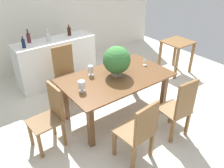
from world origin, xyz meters
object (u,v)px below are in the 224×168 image
object	(u,v)px
wine_bottle_clear	(23,43)
chair_far_left	(66,71)
chair_near_right	(179,107)
chair_head_end	(50,114)
wine_bottle_tall	(69,31)
chair_near_left	(140,130)
dining_table	(116,83)
crystal_vase_center_near	(91,70)
kitchen_counter	(57,61)
flower_centerpiece	(117,60)
wine_bottle_dark	(29,38)
side_table	(177,49)
wine_bottle_amber	(48,37)
crystal_vase_left	(82,85)
wine_glass	(145,60)

from	to	relation	value
wine_bottle_clear	chair_far_left	bearing A→B (deg)	-48.16
chair_near_right	chair_head_end	bearing A→B (deg)	-28.29
wine_bottle_tall	wine_bottle_clear	distance (m)	1.04
chair_head_end	chair_far_left	world-z (taller)	chair_far_left
chair_near_left	dining_table	bearing A→B (deg)	-116.68
crystal_vase_center_near	kitchen_counter	size ratio (longest dim) A/B	0.11
kitchen_counter	dining_table	bearing A→B (deg)	-79.98
chair_near_right	kitchen_counter	size ratio (longest dim) A/B	0.61
flower_centerpiece	wine_bottle_dark	distance (m)	1.99
dining_table	side_table	xyz separation A→B (m)	(2.18, 0.48, -0.06)
dining_table	chair_far_left	xyz separation A→B (m)	(-0.41, 1.04, -0.08)
chair_head_end	wine_bottle_amber	size ratio (longest dim) A/B	3.68
flower_centerpiece	chair_head_end	bearing A→B (deg)	-178.52
flower_centerpiece	wine_bottle_clear	size ratio (longest dim) A/B	2.31
chair_head_end	wine_bottle_clear	size ratio (longest dim) A/B	4.43
wine_bottle_clear	wine_bottle_dark	distance (m)	0.28
chair_near_left	flower_centerpiece	distance (m)	1.26
wine_bottle_amber	wine_bottle_tall	bearing A→B (deg)	8.89
wine_bottle_tall	wine_bottle_dark	world-z (taller)	wine_bottle_dark
chair_near_right	side_table	size ratio (longest dim) A/B	1.33
chair_near_left	chair_far_left	world-z (taller)	chair_far_left
side_table	flower_centerpiece	bearing A→B (deg)	-168.46
dining_table	wine_bottle_tall	bearing A→B (deg)	87.19
chair_head_end	crystal_vase_center_near	xyz separation A→B (m)	(0.89, 0.28, 0.34)
chair_head_end	side_table	size ratio (longest dim) A/B	1.25
crystal_vase_left	chair_far_left	bearing A→B (deg)	75.80
kitchen_counter	chair_near_left	bearing A→B (deg)	-92.04
crystal_vase_center_near	side_table	world-z (taller)	crystal_vase_center_near
side_table	wine_bottle_clear	bearing A→B (deg)	159.54
chair_head_end	side_table	xyz separation A→B (m)	(3.38, 0.47, 0.06)
crystal_vase_left	wine_bottle_amber	bearing A→B (deg)	81.37
chair_near_left	wine_bottle_amber	distance (m)	2.78
chair_near_right	chair_far_left	world-z (taller)	chair_far_left
dining_table	chair_near_left	xyz separation A→B (m)	(-0.40, -1.03, -0.11)
flower_centerpiece	crystal_vase_center_near	world-z (taller)	flower_centerpiece
wine_glass	wine_bottle_tall	size ratio (longest dim) A/B	0.65
chair_near_right	wine_bottle_clear	xyz separation A→B (m)	(-1.35, 2.67, 0.52)
dining_table	chair_far_left	world-z (taller)	chair_far_left
chair_head_end	crystal_vase_left	size ratio (longest dim) A/B	5.60
wine_glass	side_table	xyz separation A→B (m)	(1.49, 0.44, -0.28)
dining_table	crystal_vase_center_near	bearing A→B (deg)	137.62
dining_table	wine_bottle_dark	size ratio (longest dim) A/B	6.76
chair_head_end	wine_glass	bearing A→B (deg)	87.55
chair_near_right	crystal_vase_left	size ratio (longest dim) A/B	5.95
chair_far_left	wine_bottle_amber	bearing A→B (deg)	91.79
flower_centerpiece	wine_bottle_amber	size ratio (longest dim) A/B	1.92
wine_bottle_amber	crystal_vase_center_near	bearing A→B (deg)	-85.52
crystal_vase_left	wine_bottle_dark	xyz separation A→B (m)	(-0.08, 1.92, 0.22)
crystal_vase_left	side_table	bearing A→B (deg)	10.58
kitchen_counter	wine_bottle_clear	size ratio (longest dim) A/B	7.69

